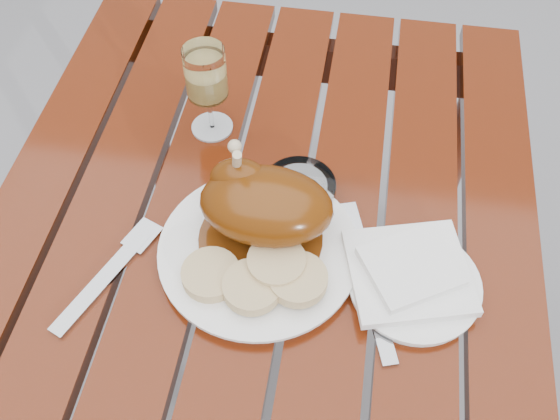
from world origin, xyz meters
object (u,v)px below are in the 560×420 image
object	(u,v)px
table	(257,377)
wine_glass	(208,92)
ashtray	(299,189)
dinner_plate	(259,251)
side_plate	(414,285)

from	to	relation	value
table	wine_glass	world-z (taller)	wine_glass
ashtray	dinner_plate	bearing A→B (deg)	-109.36
dinner_plate	wine_glass	distance (m)	0.27
table	ashtray	xyz separation A→B (m)	(0.05, 0.15, 0.39)
ashtray	wine_glass	bearing A→B (deg)	144.36
dinner_plate	side_plate	bearing A→B (deg)	-4.69
dinner_plate	wine_glass	bearing A→B (deg)	117.56
wine_glass	side_plate	bearing A→B (deg)	-36.40
side_plate	wine_glass	bearing A→B (deg)	143.60
table	ashtray	bearing A→B (deg)	71.53
table	dinner_plate	world-z (taller)	dinner_plate
side_plate	ashtray	size ratio (longest dim) A/B	1.65
side_plate	ashtray	world-z (taller)	ashtray
ashtray	table	bearing A→B (deg)	-108.47
table	ashtray	distance (m)	0.42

